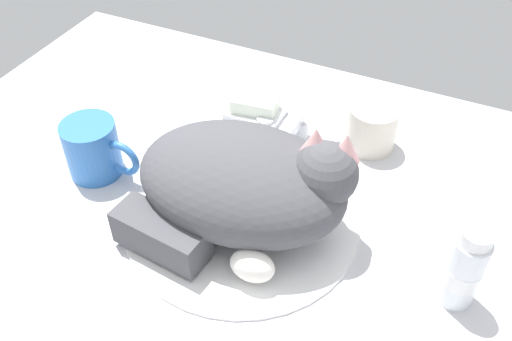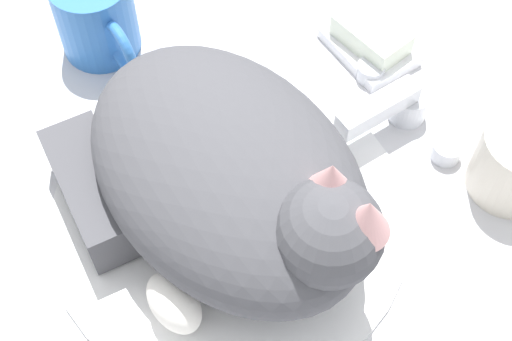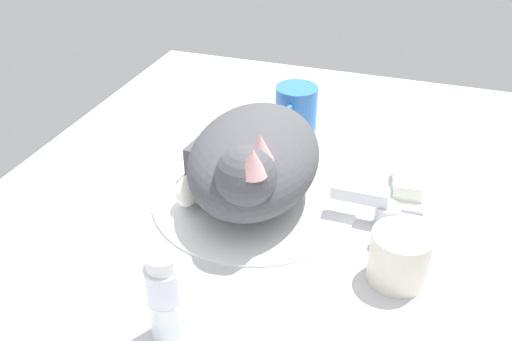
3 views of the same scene
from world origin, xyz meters
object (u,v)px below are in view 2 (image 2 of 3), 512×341
object	(u,v)px
soap_bar	(372,35)
coffee_mug	(96,18)
cat	(229,180)
faucet	(399,107)

from	to	relation	value
soap_bar	coffee_mug	bearing A→B (deg)	-124.66
cat	soap_bar	bearing A→B (deg)	112.18
cat	soap_bar	distance (cm)	24.64
coffee_mug	soap_bar	bearing A→B (deg)	55.34
cat	coffee_mug	xyz separation A→B (cm)	(-24.50, 0.07, -3.14)
faucet	cat	size ratio (longest dim) A/B	0.48
faucet	soap_bar	bearing A→B (deg)	158.18
faucet	coffee_mug	xyz separation A→B (cm)	(-23.75, -18.92, 2.04)
faucet	coffee_mug	distance (cm)	30.44
coffee_mug	soap_bar	distance (cm)	27.14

